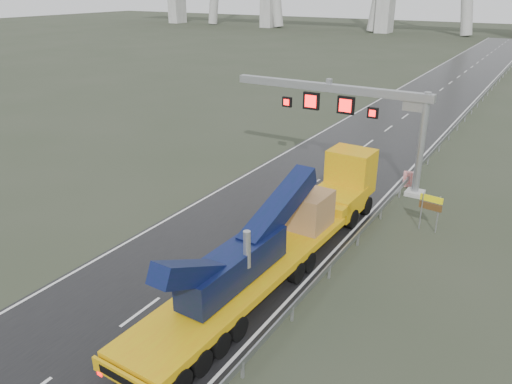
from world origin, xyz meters
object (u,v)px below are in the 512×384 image
Objects in this scene: striped_barrier at (408,179)px; sign_gantry at (355,108)px; heavy_haul_truck at (294,225)px; exit_sign_pair at (430,206)px.

sign_gantry is at bearing -171.46° from striped_barrier.
heavy_haul_truck is at bearing -83.10° from sign_gantry.
exit_sign_pair reaches higher than striped_barrier.
exit_sign_pair is 2.07× the size of striped_barrier.
heavy_haul_truck is 9.03× the size of exit_sign_pair.
striped_barrier is (-3.00, 6.46, -1.05)m from exit_sign_pair.
heavy_haul_truck is (1.45, -11.97, -3.73)m from sign_gantry.
sign_gantry reaches higher than exit_sign_pair.
striped_barrier is (2.45, 13.32, -1.33)m from heavy_haul_truck.
sign_gantry reaches higher than striped_barrier.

